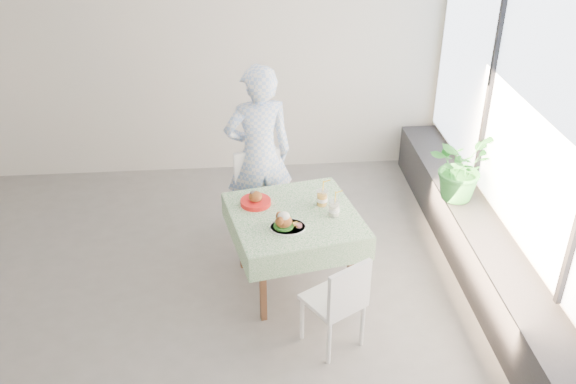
{
  "coord_description": "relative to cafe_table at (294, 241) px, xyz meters",
  "views": [
    {
      "loc": [
        0.67,
        -4.38,
        3.6
      ],
      "look_at": [
        1.07,
        0.24,
        0.93
      ],
      "focal_mm": 40.0,
      "sensor_mm": 36.0,
      "label": 1
    }
  ],
  "objects": [
    {
      "name": "main_dish",
      "position": [
        -0.09,
        -0.22,
        0.33
      ],
      "size": [
        0.3,
        0.3,
        0.15
      ],
      "color": "white",
      "rests_on": "cafe_table"
    },
    {
      "name": "window_ledge",
      "position": [
        1.68,
        -0.19,
        -0.21
      ],
      "size": [
        0.4,
        4.8,
        0.5
      ],
      "primitive_type": "cube",
      "color": "black",
      "rests_on": "ground"
    },
    {
      "name": "chair_near",
      "position": [
        0.24,
        -0.77,
        -0.2
      ],
      "size": [
        0.54,
        0.54,
        0.83
      ],
      "color": "white",
      "rests_on": "ground"
    },
    {
      "name": "floor",
      "position": [
        -1.12,
        -0.19,
        -0.46
      ],
      "size": [
        6.0,
        6.0,
        0.0
      ],
      "primitive_type": "plane",
      "color": "slate",
      "rests_on": "ground"
    },
    {
      "name": "cafe_table",
      "position": [
        0.0,
        0.0,
        0.0
      ],
      "size": [
        1.23,
        1.23,
        0.74
      ],
      "color": "brown",
      "rests_on": "ground"
    },
    {
      "name": "wall_right",
      "position": [
        1.88,
        -0.19,
        0.94
      ],
      "size": [
        0.02,
        5.0,
        2.8
      ],
      "primitive_type": "cube",
      "color": "silver",
      "rests_on": "ground"
    },
    {
      "name": "chair_far",
      "position": [
        -0.24,
        0.64,
        -0.17
      ],
      "size": [
        0.53,
        0.53,
        0.94
      ],
      "color": "white",
      "rests_on": "ground"
    },
    {
      "name": "juice_cup_lemonade",
      "position": [
        0.33,
        -0.05,
        0.35
      ],
      "size": [
        0.1,
        0.1,
        0.28
      ],
      "color": "white",
      "rests_on": "cafe_table"
    },
    {
      "name": "potted_plant",
      "position": [
        1.61,
        0.56,
        0.37
      ],
      "size": [
        0.79,
        0.78,
        0.66
      ],
      "primitive_type": "imported",
      "rotation": [
        0.0,
        0.0,
        0.72
      ],
      "color": "#277737",
      "rests_on": "window_ledge"
    },
    {
      "name": "second_dish",
      "position": [
        -0.32,
        0.18,
        0.32
      ],
      "size": [
        0.26,
        0.26,
        0.13
      ],
      "color": "red",
      "rests_on": "cafe_table"
    },
    {
      "name": "diner",
      "position": [
        -0.26,
        0.83,
        0.43
      ],
      "size": [
        0.72,
        0.55,
        1.78
      ],
      "primitive_type": "imported",
      "rotation": [
        0.0,
        0.0,
        3.34
      ],
      "color": "#91B3E9",
      "rests_on": "ground"
    },
    {
      "name": "juice_cup_orange",
      "position": [
        0.25,
        0.12,
        0.35
      ],
      "size": [
        0.1,
        0.1,
        0.28
      ],
      "color": "white",
      "rests_on": "cafe_table"
    },
    {
      "name": "wall_back",
      "position": [
        -1.12,
        2.31,
        0.94
      ],
      "size": [
        6.0,
        0.02,
        2.8
      ],
      "primitive_type": "cube",
      "color": "silver",
      "rests_on": "ground"
    },
    {
      "name": "window_pane",
      "position": [
        1.85,
        -0.19,
        1.19
      ],
      "size": [
        0.01,
        4.8,
        2.18
      ],
      "primitive_type": "cube",
      "color": "#D1E0F9",
      "rests_on": "ground"
    }
  ]
}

